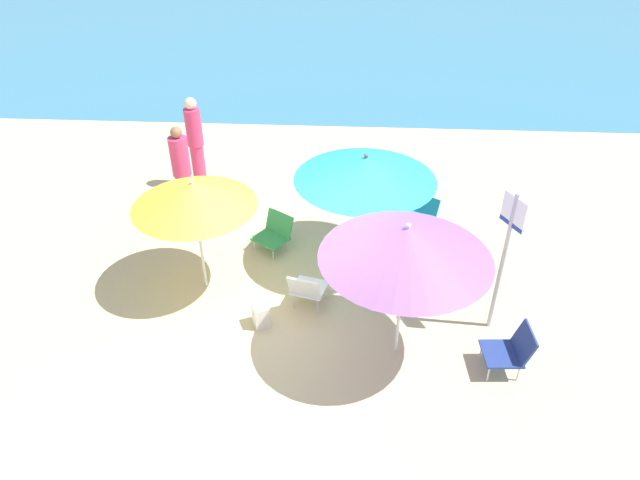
% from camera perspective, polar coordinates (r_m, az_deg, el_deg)
% --- Properties ---
extents(ground_plane, '(40.00, 40.00, 0.00)m').
position_cam_1_polar(ground_plane, '(8.09, -3.94, -7.18)').
color(ground_plane, '#CCB789').
extents(sea_water, '(40.00, 16.00, 0.01)m').
position_cam_1_polar(sea_water, '(21.05, 0.83, 19.98)').
color(sea_water, teal).
rests_on(sea_water, ground_plane).
extents(umbrella_yellow, '(1.69, 1.69, 1.78)m').
position_cam_1_polar(umbrella_yellow, '(7.83, -12.42, 4.39)').
color(umbrella_yellow, silver).
rests_on(umbrella_yellow, ground_plane).
extents(umbrella_teal, '(2.05, 2.05, 1.83)m').
position_cam_1_polar(umbrella_teal, '(8.19, 4.52, 7.04)').
color(umbrella_teal, '#4C4C51').
rests_on(umbrella_teal, ground_plane).
extents(umbrella_purple, '(2.00, 2.00, 1.96)m').
position_cam_1_polar(umbrella_purple, '(6.52, 8.55, -0.29)').
color(umbrella_purple, silver).
rests_on(umbrella_purple, ground_plane).
extents(beach_chair_a, '(0.61, 0.56, 0.64)m').
position_cam_1_polar(beach_chair_a, '(8.61, 12.95, -2.43)').
color(beach_chair_a, red).
rests_on(beach_chair_a, ground_plane).
extents(beach_chair_b, '(0.55, 0.61, 0.63)m').
position_cam_1_polar(beach_chair_b, '(7.94, -1.29, -4.78)').
color(beach_chair_b, white).
rests_on(beach_chair_b, ground_plane).
extents(beach_chair_c, '(0.57, 0.50, 0.63)m').
position_cam_1_polar(beach_chair_c, '(7.46, 18.38, -10.21)').
color(beach_chair_c, navy).
rests_on(beach_chair_c, ground_plane).
extents(beach_chair_d, '(0.76, 0.76, 0.56)m').
position_cam_1_polar(beach_chair_d, '(9.71, 9.71, 2.62)').
color(beach_chair_d, teal).
rests_on(beach_chair_d, ground_plane).
extents(beach_chair_e, '(0.70, 0.70, 0.57)m').
position_cam_1_polar(beach_chair_e, '(9.16, -4.52, 0.81)').
color(beach_chair_e, '#33934C').
rests_on(beach_chair_e, ground_plane).
extents(person_a, '(0.29, 0.29, 1.75)m').
position_cam_1_polar(person_a, '(10.80, -12.19, 9.36)').
color(person_a, '#DB3866').
rests_on(person_a, ground_plane).
extents(person_b, '(0.31, 0.31, 1.68)m').
position_cam_1_polar(person_b, '(9.89, -13.45, 6.41)').
color(person_b, '#DB3866').
rests_on(person_b, ground_plane).
extents(warning_sign, '(0.21, 0.37, 2.06)m').
position_cam_1_polar(warning_sign, '(7.41, 17.93, -0.57)').
color(warning_sign, '#ADADB2').
rests_on(warning_sign, ground_plane).
extents(beach_bag, '(0.27, 0.28, 0.33)m').
position_cam_1_polar(beach_bag, '(7.82, -5.88, -7.42)').
color(beach_bag, silver).
rests_on(beach_bag, ground_plane).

